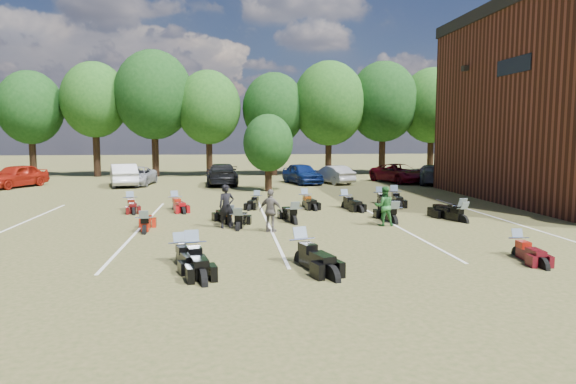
{
  "coord_description": "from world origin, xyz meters",
  "views": [
    {
      "loc": [
        -4.61,
        -17.33,
        3.57
      ],
      "look_at": [
        -2.09,
        4.0,
        1.2
      ],
      "focal_mm": 32.0,
      "sensor_mm": 36.0,
      "label": 1
    }
  ],
  "objects": [
    {
      "name": "person_black",
      "position": [
        -4.67,
        2.46,
        0.85
      ],
      "size": [
        0.7,
        0.56,
        1.69
      ],
      "primitive_type": "imported",
      "rotation": [
        0.0,
        0.0,
        0.28
      ],
      "color": "black",
      "rests_on": "ground"
    },
    {
      "name": "motorcycle_3",
      "position": [
        -5.98,
        -2.86,
        0.0
      ],
      "size": [
        1.27,
        2.2,
        1.17
      ],
      "primitive_type": null,
      "rotation": [
        0.0,
        0.0,
        0.31
      ],
      "color": "black",
      "rests_on": "ground"
    },
    {
      "name": "car_6",
      "position": [
        8.33,
        20.27,
        0.71
      ],
      "size": [
        3.82,
        5.61,
        1.43
      ],
      "primitive_type": "imported",
      "rotation": [
        0.0,
        0.0,
        0.31
      ],
      "color": "#510411",
      "rests_on": "ground"
    },
    {
      "name": "motorcycle_4",
      "position": [
        -2.57,
        -3.37,
        0.0
      ],
      "size": [
        1.48,
        2.64,
        1.4
      ],
      "primitive_type": null,
      "rotation": [
        0.0,
        0.0,
        0.29
      ],
      "color": "black",
      "rests_on": "ground"
    },
    {
      "name": "person_green",
      "position": [
        1.54,
        2.21,
        0.79
      ],
      "size": [
        0.8,
        0.64,
        1.57
      ],
      "primitive_type": "imported",
      "rotation": [
        0.0,
        0.0,
        3.08
      ],
      "color": "#286D2D",
      "rests_on": "ground"
    },
    {
      "name": "ground",
      "position": [
        0.0,
        0.0,
        0.0
      ],
      "size": [
        160.0,
        160.0,
        0.0
      ],
      "primitive_type": "plane",
      "color": "brown",
      "rests_on": "ground"
    },
    {
      "name": "parking_lines",
      "position": [
        -3.0,
        3.0,
        0.01
      ],
      "size": [
        20.1,
        14.0,
        0.01
      ],
      "color": "silver",
      "rests_on": "ground"
    },
    {
      "name": "motorcycle_8",
      "position": [
        -4.56,
        3.0,
        0.0
      ],
      "size": [
        1.25,
        2.19,
        1.17
      ],
      "primitive_type": null,
      "rotation": [
        0.0,
        0.0,
        3.44
      ],
      "color": "black",
      "rests_on": "ground"
    },
    {
      "name": "motorcycle_10",
      "position": [
        -4.23,
        1.97,
        0.0
      ],
      "size": [
        1.05,
        2.24,
        1.2
      ],
      "primitive_type": null,
      "rotation": [
        0.0,
        0.0,
        2.97
      ],
      "color": "black",
      "rests_on": "ground"
    },
    {
      "name": "motorcycle_2",
      "position": [
        -5.59,
        -3.36,
        0.0
      ],
      "size": [
        1.26,
        2.55,
        1.36
      ],
      "primitive_type": null,
      "rotation": [
        0.0,
        0.0,
        0.2
      ],
      "color": "black",
      "rests_on": "ground"
    },
    {
      "name": "person_grey",
      "position": [
        -3.04,
        1.37,
        0.8
      ],
      "size": [
        1.01,
        0.8,
        1.6
      ],
      "primitive_type": "imported",
      "rotation": [
        0.0,
        0.0,
        2.62
      ],
      "color": "#58524B",
      "rests_on": "ground"
    },
    {
      "name": "car_3",
      "position": [
        -5.02,
        19.96,
        0.78
      ],
      "size": [
        2.45,
        5.49,
        1.57
      ],
      "primitive_type": "imported",
      "rotation": [
        0.0,
        0.0,
        3.19
      ],
      "color": "black",
      "rests_on": "ground"
    },
    {
      "name": "car_5",
      "position": [
        3.18,
        20.1,
        0.67
      ],
      "size": [
        2.8,
        4.33,
        1.35
      ],
      "primitive_type": "imported",
      "rotation": [
        0.0,
        0.0,
        3.51
      ],
      "color": "#B6B5B1",
      "rests_on": "ground"
    },
    {
      "name": "car_7",
      "position": [
        10.29,
        18.79,
        0.72
      ],
      "size": [
        3.23,
        5.33,
        1.44
      ],
      "primitive_type": "imported",
      "rotation": [
        0.0,
        0.0,
        2.88
      ],
      "color": "#38393D",
      "rests_on": "ground"
    },
    {
      "name": "motorcycle_17",
      "position": [
        -0.73,
        8.17,
        0.0
      ],
      "size": [
        1.0,
        2.3,
        1.24
      ],
      "primitive_type": null,
      "rotation": [
        0.0,
        0.0,
        0.13
      ],
      "color": "black",
      "rests_on": "ground"
    },
    {
      "name": "motorcycle_15",
      "position": [
        -7.17,
        7.86,
        0.0
      ],
      "size": [
        1.37,
        2.33,
        1.24
      ],
      "primitive_type": null,
      "rotation": [
        0.0,
        0.0,
        0.32
      ],
      "color": "maroon",
      "rests_on": "ground"
    },
    {
      "name": "motorcycle_18",
      "position": [
        1.17,
        7.36,
        0.0
      ],
      "size": [
        1.18,
        2.38,
        1.27
      ],
      "primitive_type": null,
      "rotation": [
        0.0,
        0.0,
        0.21
      ],
      "color": "black",
      "rests_on": "ground"
    },
    {
      "name": "tree_line",
      "position": [
        -1.0,
        29.0,
        6.31
      ],
      "size": [
        56.0,
        6.0,
        9.79
      ],
      "color": "black",
      "rests_on": "ground"
    },
    {
      "name": "young_tree_midfield",
      "position": [
        -2.0,
        15.5,
        3.09
      ],
      "size": [
        3.2,
        3.2,
        4.7
      ],
      "color": "black",
      "rests_on": "ground"
    },
    {
      "name": "motorcycle_19",
      "position": [
        4.07,
        8.54,
        0.0
      ],
      "size": [
        1.13,
        2.5,
        1.34
      ],
      "primitive_type": null,
      "rotation": [
        0.0,
        0.0,
        -0.16
      ],
      "color": "black",
      "rests_on": "ground"
    },
    {
      "name": "car_0",
      "position": [
        -19.1,
        19.81,
        0.8
      ],
      "size": [
        3.64,
        5.04,
        1.59
      ],
      "primitive_type": "imported",
      "rotation": [
        0.0,
        0.0,
        -0.43
      ],
      "color": "maroon",
      "rests_on": "ground"
    },
    {
      "name": "motorcycle_20",
      "position": [
        3.33,
        8.69,
        0.0
      ],
      "size": [
        0.81,
        2.24,
        1.23
      ],
      "primitive_type": null,
      "rotation": [
        0.0,
        0.0,
        -0.05
      ],
      "color": "black",
      "rests_on": "ground"
    },
    {
      "name": "motorcycle_14",
      "position": [
        -9.29,
        7.89,
        0.0
      ],
      "size": [
        1.25,
        2.32,
        1.23
      ],
      "primitive_type": null,
      "rotation": [
        0.0,
        0.0,
        0.26
      ],
      "color": "#460A0A",
      "rests_on": "ground"
    },
    {
      "name": "motorcycle_11",
      "position": [
        2.11,
        2.68,
        0.0
      ],
      "size": [
        0.81,
        2.35,
        1.3
      ],
      "primitive_type": null,
      "rotation": [
        0.0,
        0.0,
        3.17
      ],
      "color": "black",
      "rests_on": "ground"
    },
    {
      "name": "motorcycle_16",
      "position": [
        -3.18,
        8.41,
        0.0
      ],
      "size": [
        1.18,
        2.1,
        1.12
      ],
      "primitive_type": null,
      "rotation": [
        0.0,
        0.0,
        -0.28
      ],
      "color": "black",
      "rests_on": "ground"
    },
    {
      "name": "motorcycle_9",
      "position": [
        -1.94,
        3.07,
        0.0
      ],
      "size": [
        1.0,
        2.36,
        1.28
      ],
      "primitive_type": null,
      "rotation": [
        0.0,
        0.0,
        3.26
      ],
      "color": "black",
      "rests_on": "ground"
    },
    {
      "name": "car_4",
      "position": [
        0.88,
        20.16,
        0.77
      ],
      "size": [
        2.92,
        4.81,
        1.53
      ],
      "primitive_type": "imported",
      "rotation": [
        0.0,
        0.0,
        0.26
      ],
      "color": "#0B1C53",
      "rests_on": "ground"
    },
    {
      "name": "motorcycle_7",
      "position": [
        -7.67,
        1.7,
        0.0
      ],
      "size": [
        0.8,
        2.16,
        1.19
      ],
      "primitive_type": null,
      "rotation": [
        0.0,
        0.0,
        3.2
      ],
      "color": "#A01C0B",
      "rests_on": "ground"
    },
    {
      "name": "motorcycle_12",
      "position": [
        4.99,
        2.54,
        0.0
      ],
      "size": [
        1.32,
        2.27,
        1.21
      ],
      "primitive_type": null,
      "rotation": [
        0.0,
        0.0,
        3.45
      ],
      "color": "black",
      "rests_on": "ground"
    },
    {
      "name": "motorcycle_13",
      "position": [
        5.01,
        2.82,
        0.0
      ],
      "size": [
        1.34,
        2.58,
        1.37
      ],
      "primitive_type": null,
      "rotation": [
        0.0,
        0.0,
        3.38
      ],
      "color": "black",
      "rests_on": "ground"
    },
    {
      "name": "car_1",
      "position": [
        -11.92,
        19.95,
        0.79
      ],
      "size": [
        2.84,
        5.09,
        1.59
      ],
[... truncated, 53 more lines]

